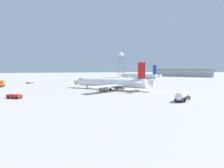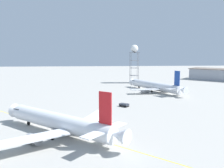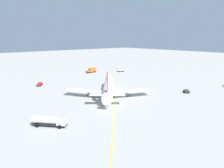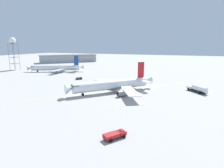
# 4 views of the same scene
# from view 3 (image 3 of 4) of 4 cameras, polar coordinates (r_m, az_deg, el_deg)

# --- Properties ---
(ground_plane) EXTENTS (600.00, 600.00, 0.00)m
(ground_plane) POSITION_cam_3_polar(r_m,az_deg,el_deg) (84.94, -1.52, -3.81)
(ground_plane) COLOR #ADAAA3
(airliner_main) EXTENTS (29.52, 31.95, 12.11)m
(airliner_main) POSITION_cam_3_polar(r_m,az_deg,el_deg) (87.97, -1.00, -1.14)
(airliner_main) COLOR white
(airliner_main) RESTS_ON ground_plane
(catering_truck_truck) EXTENTS (8.42, 3.69, 3.10)m
(catering_truck_truck) POSITION_cam_3_polar(r_m,az_deg,el_deg) (146.11, -5.66, 3.84)
(catering_truck_truck) COLOR #232326
(catering_truck_truck) RESTS_ON ground_plane
(pushback_tug_truck) EXTENTS (5.30, 3.47, 1.30)m
(pushback_tug_truck) POSITION_cam_3_polar(r_m,az_deg,el_deg) (148.88, 2.38, 3.73)
(pushback_tug_truck) COLOR #232326
(pushback_tug_truck) RESTS_ON ground_plane
(baggage_truck_truck) EXTENTS (3.85, 3.79, 1.22)m
(baggage_truck_truck) POSITION_cam_3_polar(r_m,az_deg,el_deg) (98.27, 19.93, -1.85)
(baggage_truck_truck) COLOR #232326
(baggage_truck_truck) RESTS_ON ground_plane
(fuel_tanker_truck) EXTENTS (8.30, 8.93, 2.87)m
(fuel_tanker_truck) POSITION_cam_3_polar(r_m,az_deg,el_deg) (60.94, -17.20, -9.67)
(fuel_tanker_truck) COLOR #232326
(fuel_tanker_truck) RESTS_ON ground_plane
(ops_pickup_truck) EXTENTS (4.43, 5.26, 1.41)m
(ops_pickup_truck) POSITION_cam_3_polar(r_m,az_deg,el_deg) (111.97, -19.41, -0.03)
(ops_pickup_truck) COLOR #232326
(ops_pickup_truck) RESTS_ON ground_plane
(taxiway_centreline) EXTENTS (106.18, 115.62, 0.01)m
(taxiway_centreline) POSITION_cam_3_polar(r_m,az_deg,el_deg) (89.66, 1.00, -2.90)
(taxiway_centreline) COLOR yellow
(taxiway_centreline) RESTS_ON ground_plane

